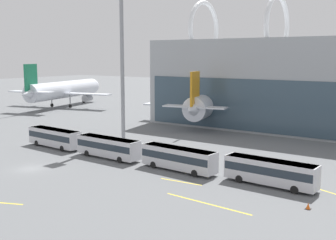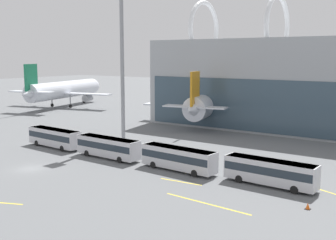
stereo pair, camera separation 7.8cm
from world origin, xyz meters
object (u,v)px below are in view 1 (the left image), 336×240
Objects in this scene: shuttle_bus_0 at (54,137)px; shuttle_bus_1 at (108,146)px; airliner_at_gate_far at (214,103)px; traffic_cone_0 at (308,206)px; shuttle_bus_2 at (178,157)px; shuttle_bus_3 at (270,171)px; airliner_at_gate_near at (62,90)px; floodlight_mast at (122,52)px.

shuttle_bus_0 and shuttle_bus_1 have the same top height.
traffic_cone_0 is at bearing -153.38° from airliner_at_gate_far.
airliner_at_gate_far is 52.34× the size of traffic_cone_0.
shuttle_bus_3 is (13.34, 0.66, 0.00)m from shuttle_bus_2.
shuttle_bus_2 is 1.00× the size of shuttle_bus_3.
airliner_at_gate_far is 44.30m from shuttle_bus_2.
shuttle_bus_0 is 40.03m from shuttle_bus_3.
airliner_at_gate_near reaches higher than traffic_cone_0.
shuttle_bus_0 and shuttle_bus_3 have the same top height.
airliner_at_gate_far is 3.08× the size of shuttle_bus_0.
shuttle_bus_0 is 16.99× the size of traffic_cone_0.
shuttle_bus_1 is at bearing -175.47° from shuttle_bus_2.
airliner_at_gate_far reaches higher than traffic_cone_0.
airliner_at_gate_near is 83.62m from shuttle_bus_2.
airliner_at_gate_far is 1.26× the size of floodlight_mast.
shuttle_bus_0 is at bearing -146.47° from airliner_at_gate_near.
shuttle_bus_2 is 28.11m from floodlight_mast.
shuttle_bus_1 is 26.70m from shuttle_bus_3.
shuttle_bus_3 is 8.63m from traffic_cone_0.
shuttle_bus_3 is at bearing 3.89° from shuttle_bus_0.
floodlight_mast reaches higher than shuttle_bus_1.
shuttle_bus_1 is at bearing -139.56° from airliner_at_gate_near.
floodlight_mast is (-20.58, 11.98, 14.94)m from shuttle_bus_2.
airliner_at_gate_near is 103.36m from traffic_cone_0.
airliner_at_gate_far is at bearing 116.07° from shuttle_bus_2.
floodlight_mast is at bearing 123.04° from shuttle_bus_1.
airliner_at_gate_near is at bearing 76.72° from airliner_at_gate_far.
shuttle_bus_3 is (40.02, 0.35, 0.00)m from shuttle_bus_0.
floodlight_mast is at bearing 160.44° from airliner_at_gate_far.
airliner_at_gate_near reaches higher than shuttle_bus_1.
airliner_at_gate_near is 3.31× the size of shuttle_bus_1.
shuttle_bus_3 is 16.95× the size of traffic_cone_0.
airliner_at_gate_near is 61.91m from shuttle_bus_0.
traffic_cone_0 is at bearing -38.13° from shuttle_bus_3.
traffic_cone_0 is at bearing -130.89° from airliner_at_gate_near.
airliner_at_gate_near is 60.81m from floodlight_mast.
airliner_at_gate_far is at bearing 129.26° from shuttle_bus_3.
floodlight_mast is at bearing 65.79° from shuttle_bus_0.
airliner_at_gate_near is 55.40m from airliner_at_gate_far.
shuttle_bus_2 is (72.07, -42.26, -3.56)m from airliner_at_gate_near.
airliner_at_gate_near is at bearing 152.84° from traffic_cone_0.
airliner_at_gate_far is 50.33m from shuttle_bus_3.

